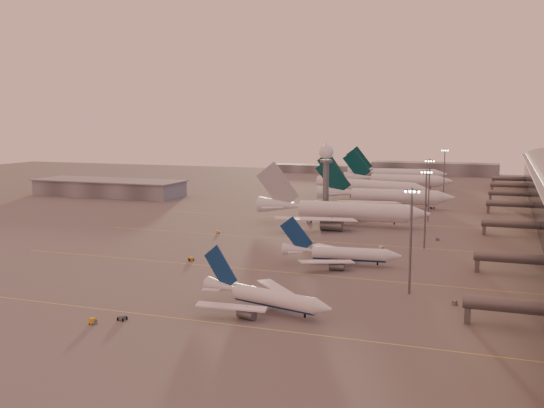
% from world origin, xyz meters
% --- Properties ---
extents(ground, '(700.00, 700.00, 0.00)m').
position_xyz_m(ground, '(0.00, 0.00, 0.00)').
color(ground, '#504E4E').
rests_on(ground, ground).
extents(taxiway_markings, '(180.00, 185.25, 0.02)m').
position_xyz_m(taxiway_markings, '(30.00, 56.00, 0.01)').
color(taxiway_markings, '#DCD74D').
rests_on(taxiway_markings, ground).
extents(hangar, '(82.00, 27.00, 8.50)m').
position_xyz_m(hangar, '(-120.00, 140.00, 4.32)').
color(hangar, '#5B5C62').
rests_on(hangar, ground).
extents(radar_tower, '(6.40, 6.40, 31.10)m').
position_xyz_m(radar_tower, '(5.00, 120.00, 20.95)').
color(radar_tower, '#5B5E63').
rests_on(radar_tower, ground).
extents(mast_a, '(3.60, 0.56, 25.00)m').
position_xyz_m(mast_a, '(58.00, 0.00, 13.74)').
color(mast_a, '#5B5E63').
rests_on(mast_a, ground).
extents(mast_b, '(3.60, 0.56, 25.00)m').
position_xyz_m(mast_b, '(55.00, 55.00, 13.74)').
color(mast_b, '#5B5E63').
rests_on(mast_b, ground).
extents(mast_c, '(3.60, 0.56, 25.00)m').
position_xyz_m(mast_c, '(50.00, 110.00, 13.74)').
color(mast_c, '#5B5E63').
rests_on(mast_c, ground).
extents(mast_d, '(3.60, 0.56, 25.00)m').
position_xyz_m(mast_d, '(48.00, 200.00, 13.74)').
color(mast_d, '#5B5E63').
rests_on(mast_d, ground).
extents(distant_horizon, '(165.00, 37.50, 9.00)m').
position_xyz_m(distant_horizon, '(2.62, 325.14, 3.89)').
color(distant_horizon, '#5B5C62').
rests_on(distant_horizon, ground).
extents(narrowbody_near, '(32.34, 25.48, 12.90)m').
position_xyz_m(narrowbody_near, '(31.24, -24.38, 2.61)').
color(narrowbody_near, white).
rests_on(narrowbody_near, ground).
extents(narrowbody_mid, '(34.17, 27.15, 13.37)m').
position_xyz_m(narrowbody_mid, '(35.78, 23.37, 2.71)').
color(narrowbody_mid, white).
rests_on(narrowbody_mid, ground).
extents(widebody_white, '(68.20, 54.62, 23.99)m').
position_xyz_m(widebody_white, '(19.76, 89.22, 4.16)').
color(widebody_white, white).
rests_on(widebody_white, ground).
extents(greentail_a, '(63.58, 51.20, 23.08)m').
position_xyz_m(greentail_a, '(26.77, 142.96, 4.08)').
color(greentail_a, white).
rests_on(greentail_a, ground).
extents(greentail_b, '(63.18, 50.34, 23.51)m').
position_xyz_m(greentail_b, '(12.73, 181.82, 4.15)').
color(greentail_b, white).
rests_on(greentail_b, ground).
extents(greentail_c, '(63.27, 51.05, 22.97)m').
position_xyz_m(greentail_c, '(20.02, 222.52, 4.06)').
color(greentail_c, white).
rests_on(greentail_c, ground).
extents(greentail_d, '(63.48, 50.84, 23.22)m').
position_xyz_m(greentail_d, '(13.05, 264.55, 4.10)').
color(greentail_d, white).
rests_on(greentail_d, ground).
extents(gsv_truck_a, '(6.32, 2.56, 2.52)m').
position_xyz_m(gsv_truck_a, '(2.28, -44.11, 1.28)').
color(gsv_truck_a, gold).
rests_on(gsv_truck_a, ground).
extents(gsv_tug_near, '(2.39, 3.68, 1.01)m').
position_xyz_m(gsv_tug_near, '(6.01, -40.06, 0.52)').
color(gsv_tug_near, '#5D6062').
rests_on(gsv_tug_near, ground).
extents(gsv_catering_a, '(5.10, 3.36, 3.85)m').
position_xyz_m(gsv_catering_a, '(68.81, -5.74, 1.93)').
color(gsv_catering_a, '#5D6062').
rests_on(gsv_catering_a, ground).
extents(gsv_tug_mid, '(3.79, 3.94, 0.98)m').
position_xyz_m(gsv_tug_mid, '(-6.03, 13.73, 0.50)').
color(gsv_tug_mid, gold).
rests_on(gsv_tug_mid, ground).
extents(gsv_truck_b, '(5.44, 3.42, 2.07)m').
position_xyz_m(gsv_truck_b, '(42.69, 49.20, 1.05)').
color(gsv_truck_b, silver).
rests_on(gsv_truck_b, ground).
extents(gsv_truck_c, '(5.43, 3.14, 2.07)m').
position_xyz_m(gsv_truck_c, '(-16.95, 56.34, 1.06)').
color(gsv_truck_c, gold).
rests_on(gsv_truck_c, ground).
extents(gsv_catering_b, '(5.02, 3.24, 3.80)m').
position_xyz_m(gsv_catering_b, '(57.79, 70.21, 1.90)').
color(gsv_catering_b, '#5D6062').
rests_on(gsv_catering_b, ground).
extents(gsv_tug_far, '(2.47, 3.64, 0.97)m').
position_xyz_m(gsv_tug_far, '(6.47, 90.47, 0.50)').
color(gsv_tug_far, silver).
rests_on(gsv_tug_far, ground).
extents(gsv_tug_hangar, '(4.40, 3.68, 1.08)m').
position_xyz_m(gsv_tug_hangar, '(47.66, 148.10, 0.56)').
color(gsv_tug_hangar, silver).
rests_on(gsv_tug_hangar, ground).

